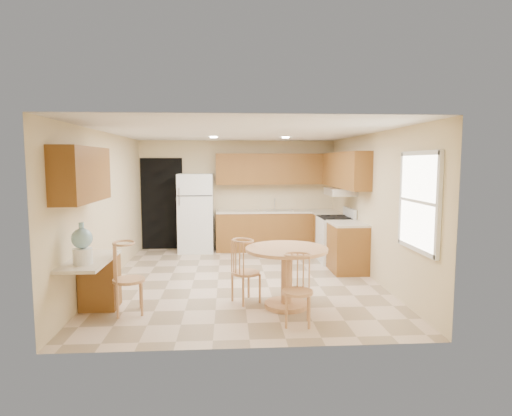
{
  "coord_description": "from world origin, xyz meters",
  "views": [
    {
      "loc": [
        -0.23,
        -7.18,
        2.0
      ],
      "look_at": [
        0.26,
        0.3,
        1.2
      ],
      "focal_mm": 30.0,
      "sensor_mm": 36.0,
      "label": 1
    }
  ],
  "objects": [
    {
      "name": "wall_back",
      "position": [
        0.0,
        2.75,
        1.25
      ],
      "size": [
        4.5,
        0.02,
        2.5
      ],
      "primitive_type": "cube",
      "color": "#CCB88A",
      "rests_on": "floor"
    },
    {
      "name": "sink",
      "position": [
        0.85,
        2.45,
        0.91
      ],
      "size": [
        0.78,
        0.44,
        0.01
      ],
      "primitive_type": "cube",
      "color": "silver",
      "rests_on": "counter_back"
    },
    {
      "name": "stove",
      "position": [
        1.92,
        1.18,
        0.47
      ],
      "size": [
        0.65,
        0.76,
        1.09
      ],
      "color": "white",
      "rests_on": "floor"
    },
    {
      "name": "chair_table_b",
      "position": [
        0.62,
        -2.18,
        0.53
      ],
      "size": [
        0.38,
        0.39,
        0.87
      ],
      "rotation": [
        0.0,
        0.0,
        3.0
      ],
      "color": "tan",
      "rests_on": "floor"
    },
    {
      "name": "dining_table",
      "position": [
        0.57,
        -1.45,
        0.55
      ],
      "size": [
        1.13,
        1.13,
        0.84
      ],
      "rotation": [
        0.0,
        0.0,
        0.19
      ],
      "color": "tan",
      "rests_on": "floor"
    },
    {
      "name": "wall_right",
      "position": [
        2.25,
        0.0,
        1.25
      ],
      "size": [
        0.02,
        5.5,
        2.5
      ],
      "primitive_type": "cube",
      "color": "#CCB88A",
      "rests_on": "floor"
    },
    {
      "name": "upper_cab_back",
      "position": [
        0.88,
        2.58,
        1.85
      ],
      "size": [
        2.75,
        0.33,
        0.7
      ],
      "primitive_type": "cube",
      "color": "brown",
      "rests_on": "wall_back"
    },
    {
      "name": "base_cab_back",
      "position": [
        0.88,
        2.45,
        0.43
      ],
      "size": [
        2.75,
        0.6,
        0.87
      ],
      "primitive_type": "cube",
      "color": "brown",
      "rests_on": "floor"
    },
    {
      "name": "ceiling",
      "position": [
        0.0,
        0.0,
        2.5
      ],
      "size": [
        4.5,
        5.5,
        0.02
      ],
      "primitive_type": "cube",
      "color": "white",
      "rests_on": "wall_back"
    },
    {
      "name": "wall_left",
      "position": [
        -2.25,
        0.0,
        1.25
      ],
      "size": [
        0.02,
        5.5,
        2.5
      ],
      "primitive_type": "cube",
      "color": "#CCB88A",
      "rests_on": "floor"
    },
    {
      "name": "can_light_b",
      "position": [
        0.9,
        1.2,
        2.48
      ],
      "size": [
        0.14,
        0.14,
        0.02
      ],
      "primitive_type": "cylinder",
      "color": "white",
      "rests_on": "ceiling"
    },
    {
      "name": "floor",
      "position": [
        0.0,
        0.0,
        0.0
      ],
      "size": [
        5.5,
        5.5,
        0.0
      ],
      "primitive_type": "plane",
      "color": "beige",
      "rests_on": "ground"
    },
    {
      "name": "upper_cab_left",
      "position": [
        -2.08,
        -1.6,
        1.85
      ],
      "size": [
        0.33,
        1.4,
        0.7
      ],
      "primitive_type": "cube",
      "color": "brown",
      "rests_on": "wall_left"
    },
    {
      "name": "desk_pedestal",
      "position": [
        -2.0,
        -1.32,
        0.36
      ],
      "size": [
        0.48,
        0.42,
        0.72
      ],
      "primitive_type": "cube",
      "color": "brown",
      "rests_on": "floor"
    },
    {
      "name": "chair_desk",
      "position": [
        -1.55,
        -1.65,
        0.58
      ],
      "size": [
        0.42,
        0.55,
        0.95
      ],
      "rotation": [
        0.0,
        0.0,
        -1.32
      ],
      "color": "tan",
      "rests_on": "floor"
    },
    {
      "name": "refrigerator",
      "position": [
        -0.95,
        2.4,
        0.87
      ],
      "size": [
        0.77,
        0.75,
        1.75
      ],
      "color": "white",
      "rests_on": "floor"
    },
    {
      "name": "range_hood",
      "position": [
        2.0,
        1.18,
        1.42
      ],
      "size": [
        0.5,
        0.76,
        0.14
      ],
      "primitive_type": "cube",
      "color": "silver",
      "rests_on": "upper_cab_right"
    },
    {
      "name": "upper_cab_right",
      "position": [
        2.08,
        1.21,
        1.85
      ],
      "size": [
        0.33,
        2.42,
        0.7
      ],
      "primitive_type": "cube",
      "color": "brown",
      "rests_on": "wall_right"
    },
    {
      "name": "base_cab_right_a",
      "position": [
        1.95,
        1.85,
        0.43
      ],
      "size": [
        0.6,
        0.59,
        0.87
      ],
      "primitive_type": "cube",
      "color": "brown",
      "rests_on": "floor"
    },
    {
      "name": "desk_top",
      "position": [
        -2.0,
        -1.7,
        0.75
      ],
      "size": [
        0.5,
        1.2,
        0.04
      ],
      "primitive_type": "cube",
      "color": "beige",
      "rests_on": "desk_pedestal"
    },
    {
      "name": "base_cab_right_b",
      "position": [
        1.95,
        0.4,
        0.43
      ],
      "size": [
        0.6,
        0.8,
        0.87
      ],
      "primitive_type": "cube",
      "color": "brown",
      "rests_on": "floor"
    },
    {
      "name": "wall_front",
      "position": [
        0.0,
        -2.75,
        1.25
      ],
      "size": [
        4.5,
        0.02,
        2.5
      ],
      "primitive_type": "cube",
      "color": "#CCB88A",
      "rests_on": "floor"
    },
    {
      "name": "can_light_a",
      "position": [
        -0.5,
        1.2,
        2.48
      ],
      "size": [
        0.14,
        0.14,
        0.02
      ],
      "primitive_type": "cylinder",
      "color": "white",
      "rests_on": "ceiling"
    },
    {
      "name": "doorway",
      "position": [
        -1.75,
        2.73,
        1.05
      ],
      "size": [
        0.9,
        0.02,
        2.1
      ],
      "primitive_type": "cube",
      "color": "black",
      "rests_on": "floor"
    },
    {
      "name": "chair_table_a",
      "position": [
        0.02,
        -1.29,
        0.55
      ],
      "size": [
        0.4,
        0.51,
        0.9
      ],
      "rotation": [
        0.0,
        0.0,
        -1.02
      ],
      "color": "tan",
      "rests_on": "floor"
    },
    {
      "name": "counter_back",
      "position": [
        0.88,
        2.45,
        0.89
      ],
      "size": [
        2.75,
        0.63,
        0.04
      ],
      "primitive_type": "cube",
      "color": "beige",
      "rests_on": "base_cab_back"
    },
    {
      "name": "counter_right_a",
      "position": [
        1.95,
        1.85,
        0.89
      ],
      "size": [
        0.63,
        0.59,
        0.04
      ],
      "primitive_type": "cube",
      "color": "beige",
      "rests_on": "base_cab_right_a"
    },
    {
      "name": "water_crock",
      "position": [
        -2.0,
        -1.96,
        1.0
      ],
      "size": [
        0.25,
        0.25,
        0.51
      ],
      "color": "white",
      "rests_on": "desk_top"
    },
    {
      "name": "counter_right_b",
      "position": [
        1.95,
        0.4,
        0.89
      ],
      "size": [
        0.63,
        0.8,
        0.04
      ],
      "primitive_type": "cube",
      "color": "beige",
      "rests_on": "base_cab_right_b"
    },
    {
      "name": "window",
      "position": [
        2.23,
        -1.85,
        1.5
      ],
      "size": [
        0.06,
        1.12,
        1.3
      ],
      "color": "white",
      "rests_on": "wall_right"
    }
  ]
}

